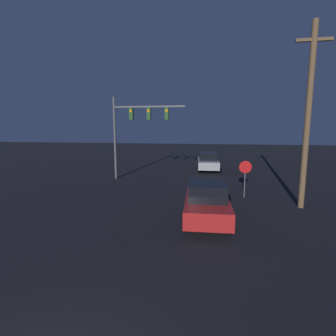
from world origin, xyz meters
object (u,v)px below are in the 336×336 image
Objects in this scene: car_near at (207,202)px; stop_sign at (245,172)px; car_far at (208,162)px; traffic_signal_mast at (135,123)px; utility_pole at (308,115)px.

stop_sign is (2.04, 4.20, 0.62)m from car_near.
car_far is 9.28m from stop_sign.
traffic_signal_mast reaches higher than stop_sign.
traffic_signal_mast reaches higher than car_near.
traffic_signal_mast is (-5.45, -4.84, 3.45)m from car_far.
stop_sign is 4.29m from utility_pole.
traffic_signal_mast is 0.71× the size of utility_pole.
car_far is at bearing 41.65° from traffic_signal_mast.
car_far is 12.12m from utility_pole.
traffic_signal_mast is at bearing -142.08° from car_far.
car_near is at bearing -56.02° from traffic_signal_mast.
car_near is 0.51× the size of utility_pole.
car_far is at bearing 114.52° from utility_pole.
car_near is at bearing -115.97° from stop_sign.
stop_sign reaches higher than car_far.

